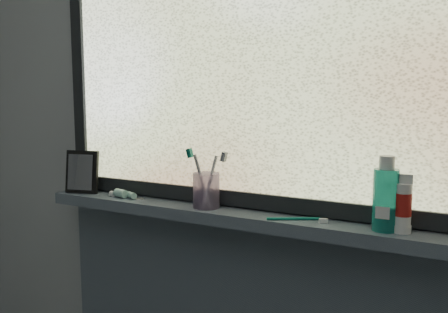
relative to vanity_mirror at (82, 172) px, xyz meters
name	(u,v)px	position (x,y,z in m)	size (l,w,h in m)	color
wall_back	(269,139)	(0.72, 0.09, 0.15)	(3.00, 0.01, 2.50)	#9EA3A8
windowsill	(258,220)	(0.72, 0.02, -0.10)	(1.62, 0.14, 0.04)	#4B5664
window_pane	(267,49)	(0.72, 0.07, 0.43)	(1.50, 0.01, 1.00)	silver
frame_bottom	(265,201)	(0.72, 0.06, -0.05)	(1.60, 0.03, 0.05)	black
frame_left	(80,57)	(-0.05, 0.06, 0.43)	(0.05, 0.03, 1.10)	black
vanity_mirror	(82,172)	(0.00, 0.00, 0.00)	(0.13, 0.06, 0.16)	black
toothpaste_tube	(125,194)	(0.20, 0.00, -0.06)	(0.17, 0.03, 0.03)	white
toothbrush_cup	(206,190)	(0.53, 0.01, -0.02)	(0.09, 0.09, 0.11)	#A88DBA
toothbrush_lying	(293,218)	(0.84, 0.00, -0.07)	(0.20, 0.02, 0.01)	#0B6858
mouthwash_bottle	(386,193)	(1.10, 0.01, 0.02)	(0.07, 0.07, 0.17)	#21AD9B
cream_tube	(403,202)	(1.15, 0.01, 0.01)	(0.05, 0.05, 0.11)	silver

